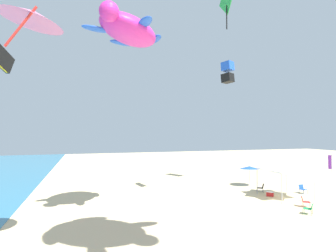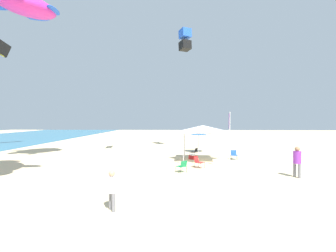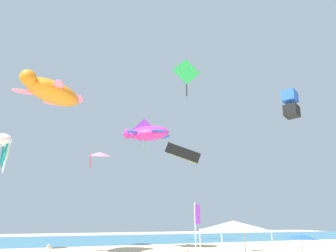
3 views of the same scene
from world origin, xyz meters
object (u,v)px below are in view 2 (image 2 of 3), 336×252
(folding_chair_right_of_tent, at_px, (194,151))
(person_near_umbrella, at_px, (297,159))
(folding_chair_facing_ocean, at_px, (182,165))
(person_watching_sky, at_px, (112,187))
(canopy_tent, at_px, (203,129))
(beach_umbrella, at_px, (199,134))
(folding_chair_near_cooler, at_px, (234,154))
(banner_flag, at_px, (230,135))
(folding_chair_left_of_tent, at_px, (198,161))
(kite_turtle_magenta, at_px, (24,5))
(kite_box_blue, at_px, (185,40))
(cooler_box, at_px, (193,157))

(folding_chair_right_of_tent, height_order, person_near_umbrella, person_near_umbrella)
(folding_chair_facing_ocean, distance_m, person_watching_sky, 7.32)
(canopy_tent, relative_size, beach_umbrella, 1.62)
(folding_chair_near_cooler, distance_m, banner_flag, 4.82)
(folding_chair_left_of_tent, bearing_deg, canopy_tent, 24.36)
(canopy_tent, height_order, folding_chair_near_cooler, canopy_tent)
(banner_flag, height_order, kite_turtle_magenta, kite_turtle_magenta)
(person_near_umbrella, bearing_deg, beach_umbrella, -1.08)
(kite_turtle_magenta, bearing_deg, folding_chair_right_of_tent, 142.16)
(canopy_tent, xyz_separation_m, folding_chair_near_cooler, (0.81, -2.82, -2.25))
(folding_chair_facing_ocean, height_order, kite_box_blue, kite_box_blue)
(kite_box_blue, xyz_separation_m, kite_turtle_magenta, (-9.12, 12.93, -0.10))
(folding_chair_left_of_tent, distance_m, banner_flag, 2.97)
(banner_flag, distance_m, person_watching_sky, 10.10)
(canopy_tent, bearing_deg, folding_chair_right_of_tent, 12.33)
(folding_chair_right_of_tent, xyz_separation_m, banner_flag, (-5.87, -2.07, 1.98))
(canopy_tent, height_order, person_near_umbrella, canopy_tent)
(beach_umbrella, bearing_deg, kite_turtle_magenta, 116.65)
(cooler_box, xyz_separation_m, person_watching_sky, (-12.07, 3.87, 0.72))
(beach_umbrella, distance_m, banner_flag, 8.86)
(folding_chair_facing_ocean, xyz_separation_m, person_near_umbrella, (-1.06, -6.99, 0.64))
(beach_umbrella, bearing_deg, person_near_umbrella, -155.17)
(banner_flag, bearing_deg, kite_turtle_magenta, 84.50)
(folding_chair_near_cooler, height_order, cooler_box, folding_chair_near_cooler)
(beach_umbrella, height_order, folding_chair_right_of_tent, beach_umbrella)
(beach_umbrella, xyz_separation_m, banner_flag, (-8.74, -1.40, 0.46))
(folding_chair_near_cooler, height_order, folding_chair_right_of_tent, same)
(person_watching_sky, bearing_deg, kite_box_blue, 132.55)
(person_watching_sky, height_order, kite_box_blue, kite_box_blue)
(banner_flag, relative_size, kite_turtle_magenta, 0.67)
(cooler_box, relative_size, banner_flag, 0.18)
(folding_chair_right_of_tent, bearing_deg, kite_box_blue, -141.37)
(person_near_umbrella, bearing_deg, canopy_tent, 17.08)
(canopy_tent, distance_m, folding_chair_facing_ocean, 5.33)
(beach_umbrella, relative_size, kite_turtle_magenta, 0.37)
(folding_chair_near_cooler, bearing_deg, canopy_tent, -162.18)
(kite_turtle_magenta, bearing_deg, cooler_box, 136.09)
(beach_umbrella, xyz_separation_m, person_near_umbrella, (-10.89, -5.04, -0.87))
(canopy_tent, relative_size, kite_box_blue, 1.48)
(folding_chair_near_cooler, xyz_separation_m, folding_chair_right_of_tent, (1.68, 3.36, 0.00))
(folding_chair_left_of_tent, bearing_deg, person_watching_sky, -169.34)
(folding_chair_facing_ocean, relative_size, person_watching_sky, 0.52)
(person_watching_sky, xyz_separation_m, kite_turtle_magenta, (9.33, 9.57, 11.67))
(beach_umbrella, relative_size, person_watching_sky, 1.42)
(cooler_box, bearing_deg, kite_box_blue, 4.54)
(folding_chair_left_of_tent, bearing_deg, person_near_umbrella, -78.15)
(canopy_tent, distance_m, kite_turtle_magenta, 17.44)
(person_watching_sky, distance_m, kite_turtle_magenta, 17.74)
(cooler_box, bearing_deg, kite_turtle_magenta, 101.54)
(canopy_tent, xyz_separation_m, person_near_umbrella, (-5.54, -5.16, -1.61))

